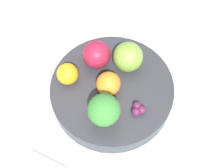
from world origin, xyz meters
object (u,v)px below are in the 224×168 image
Objects in this scene: apple_green at (96,55)px; orange_back at (107,83)px; orange_front at (68,74)px; apple_red at (128,57)px; grape_cluster at (138,109)px; bowl at (112,91)px; broccoli at (104,110)px.

orange_back is at bearing 64.13° from apple_green.
apple_red is at bearing 150.25° from orange_front.
grape_cluster is at bearing 94.89° from orange_back.
orange_front is (0.11, -0.06, -0.01)m from apple_red.
orange_back is at bearing 7.96° from apple_red.
orange_front is (0.07, -0.01, -0.01)m from apple_green.
bowl is 0.08m from apple_red.
bowl is 4.29× the size of apple_green.
apple_green is 1.35× the size of orange_front.
orange_back is (-0.04, 0.07, 0.00)m from orange_front.
orange_back is 1.63× the size of grape_cluster.
orange_front reaches higher than bowl.
apple_red is 1.04× the size of apple_green.
broccoli is 1.26× the size of apple_red.
orange_back is (0.07, 0.01, -0.01)m from apple_red.
broccoli is 0.07m from orange_back.
apple_green is (0.04, -0.05, -0.00)m from apple_red.
bowl is 8.55× the size of grape_cluster.
orange_front reaches higher than grape_cluster.
broccoli reaches higher than bowl.
grape_cluster is at bearing 150.58° from broccoli.
orange_front is 1.48× the size of grape_cluster.
orange_front is at bearing -96.14° from broccoli.
apple_green reaches higher than orange_back.
orange_back is at bearing -140.35° from broccoli.
broccoli is at bearing 83.86° from orange_front.
grape_cluster is (-0.01, 0.08, -0.02)m from orange_back.
apple_red is (-0.06, -0.01, 0.05)m from bowl.
orange_front is (-0.01, -0.11, -0.02)m from broccoli.
apple_red reaches higher than apple_green.
apple_red reaches higher than orange_back.
apple_green is at bearing -128.23° from broccoli.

